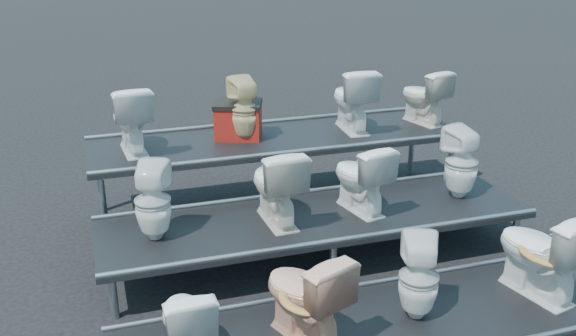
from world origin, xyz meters
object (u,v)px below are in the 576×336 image
object	(u,v)px
toilet_4	(153,201)
toilet_7	(461,163)
toilet_3	(540,252)
toilet_5	(276,185)
toilet_8	(131,118)
toilet_9	(245,109)
toilet_6	(360,177)
toilet_1	(304,295)
toilet_0	(186,322)
toilet_11	(424,96)
toilet_10	(352,99)
toilet_2	(419,277)
red_crate	(238,122)

from	to	relation	value
toilet_4	toilet_7	bearing A→B (deg)	-159.33
toilet_3	toilet_5	bearing A→B (deg)	-46.05
toilet_8	toilet_9	world-z (taller)	toilet_8
toilet_6	toilet_7	distance (m)	1.13
toilet_5	toilet_6	xyz separation A→B (m)	(0.86, 0.00, -0.03)
toilet_1	toilet_7	distance (m)	2.54
toilet_0	toilet_11	bearing A→B (deg)	-144.48
toilet_3	toilet_4	world-z (taller)	toilet_4
toilet_0	toilet_3	xyz separation A→B (m)	(3.09, 0.00, 0.08)
toilet_7	toilet_8	xyz separation A→B (m)	(-3.19, 1.30, 0.39)
toilet_8	toilet_10	size ratio (longest dim) A/B	0.97
toilet_0	toilet_1	xyz separation A→B (m)	(0.93, 0.00, 0.06)
toilet_5	toilet_6	distance (m)	0.86
toilet_3	toilet_9	bearing A→B (deg)	-65.79
toilet_0	toilet_6	distance (m)	2.38
toilet_0	toilet_2	distance (m)	1.92
toilet_4	toilet_10	size ratio (longest dim) A/B	0.97
toilet_2	toilet_0	bearing A→B (deg)	23.35
toilet_9	toilet_11	world-z (taller)	toilet_9
toilet_0	toilet_9	size ratio (longest dim) A/B	0.94
toilet_5	toilet_1	bearing A→B (deg)	80.11
toilet_8	toilet_11	distance (m)	3.43
toilet_1	toilet_10	distance (m)	3.09
toilet_1	toilet_3	size ratio (longest dim) A/B	0.95
toilet_0	toilet_6	size ratio (longest dim) A/B	0.95
toilet_3	toilet_9	world-z (taller)	toilet_9
toilet_11	red_crate	bearing A→B (deg)	-18.21
toilet_2	red_crate	bearing A→B (deg)	-49.28
toilet_1	toilet_11	size ratio (longest dim) A/B	1.19
toilet_4	toilet_7	size ratio (longest dim) A/B	0.96
toilet_9	toilet_11	xyz separation A→B (m)	(2.21, 0.00, -0.03)
toilet_6	toilet_11	world-z (taller)	toilet_11
toilet_1	toilet_5	size ratio (longest dim) A/B	1.03
toilet_0	toilet_5	world-z (taller)	toilet_5
toilet_5	red_crate	xyz separation A→B (m)	(-0.02, 1.43, 0.20)
toilet_5	toilet_11	distance (m)	2.61
toilet_10	toilet_1	bearing A→B (deg)	63.20
toilet_1	toilet_7	size ratio (longest dim) A/B	1.04
toilet_0	toilet_11	xyz separation A→B (m)	(3.32, 2.60, 0.80)
toilet_1	toilet_2	distance (m)	0.99
toilet_5	toilet_9	bearing A→B (deg)	-93.95
toilet_3	red_crate	bearing A→B (deg)	-66.52
toilet_3	toilet_4	size ratio (longest dim) A/B	1.15
toilet_6	toilet_8	bearing A→B (deg)	-44.47
toilet_8	toilet_9	xyz separation A→B (m)	(1.22, 0.00, -0.01)
red_crate	toilet_9	bearing A→B (deg)	-51.12
toilet_0	toilet_10	bearing A→B (deg)	-135.17
toilet_8	toilet_9	distance (m)	1.22
red_crate	toilet_4	bearing A→B (deg)	-108.28
toilet_5	toilet_9	distance (m)	1.35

